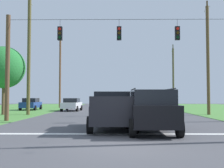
% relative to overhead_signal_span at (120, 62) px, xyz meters
% --- Properties ---
extents(ground_plane, '(120.00, 120.00, 0.00)m').
position_rel_overhead_signal_span_xyz_m(ground_plane, '(-0.02, -9.62, -4.08)').
color(ground_plane, '#47474C').
extents(stop_bar_stripe, '(13.51, 0.45, 0.01)m').
position_rel_overhead_signal_span_xyz_m(stop_bar_stripe, '(-0.02, -6.47, -4.08)').
color(stop_bar_stripe, white).
rests_on(stop_bar_stripe, ground).
extents(lane_dash_0, '(2.50, 0.15, 0.01)m').
position_rel_overhead_signal_span_xyz_m(lane_dash_0, '(-0.02, -0.47, -4.08)').
color(lane_dash_0, white).
rests_on(lane_dash_0, ground).
extents(lane_dash_1, '(2.50, 0.15, 0.01)m').
position_rel_overhead_signal_span_xyz_m(lane_dash_1, '(-0.02, 6.55, -4.08)').
color(lane_dash_1, white).
rests_on(lane_dash_1, ground).
extents(lane_dash_2, '(2.50, 0.15, 0.01)m').
position_rel_overhead_signal_span_xyz_m(lane_dash_2, '(-0.02, 12.75, -4.08)').
color(lane_dash_2, white).
rests_on(lane_dash_2, ground).
extents(overhead_signal_span, '(15.95, 0.31, 7.41)m').
position_rel_overhead_signal_span_xyz_m(overhead_signal_span, '(0.00, 0.00, 0.00)').
color(overhead_signal_span, brown).
rests_on(overhead_signal_span, ground).
extents(pickup_truck, '(2.35, 5.43, 1.95)m').
position_rel_overhead_signal_span_xyz_m(pickup_truck, '(-0.50, -4.53, -3.11)').
color(pickup_truck, black).
rests_on(pickup_truck, ground).
extents(suv_black, '(2.22, 4.80, 2.05)m').
position_rel_overhead_signal_span_xyz_m(suv_black, '(1.35, -5.95, -3.02)').
color(suv_black, black).
rests_on(suv_black, ground).
extents(distant_car_crossing_white, '(2.19, 4.38, 1.52)m').
position_rel_overhead_signal_span_xyz_m(distant_car_crossing_white, '(-5.52, 14.13, -3.29)').
color(distant_car_crossing_white, silver).
rests_on(distant_car_crossing_white, ground).
extents(distant_car_oncoming, '(2.11, 4.34, 1.52)m').
position_rel_overhead_signal_span_xyz_m(distant_car_oncoming, '(-11.01, 15.98, -3.29)').
color(distant_car_oncoming, navy).
rests_on(distant_car_oncoming, ground).
extents(utility_pole_mid_right, '(0.29, 1.53, 10.76)m').
position_rel_overhead_signal_span_xyz_m(utility_pole_mid_right, '(8.38, 6.76, 1.19)').
color(utility_pole_mid_right, brown).
rests_on(utility_pole_mid_right, ground).
extents(utility_pole_far_right, '(0.29, 1.72, 9.72)m').
position_rel_overhead_signal_span_xyz_m(utility_pole_far_right, '(8.58, 23.08, 0.63)').
color(utility_pole_far_right, brown).
rests_on(utility_pole_far_right, ground).
extents(utility_pole_mid_left, '(0.32, 1.75, 11.58)m').
position_rel_overhead_signal_span_xyz_m(utility_pole_mid_left, '(-8.39, 6.54, 1.52)').
color(utility_pole_mid_left, brown).
rests_on(utility_pole_mid_left, ground).
extents(utility_pole_far_left, '(0.29, 1.59, 11.28)m').
position_rel_overhead_signal_span_xyz_m(utility_pole_far_left, '(-8.79, 23.26, 1.44)').
color(utility_pole_far_left, brown).
rests_on(utility_pole_far_left, ground).
extents(tree_roadside_right, '(3.94, 3.94, 6.40)m').
position_rel_overhead_signal_span_xyz_m(tree_roadside_right, '(-10.76, 6.60, 0.35)').
color(tree_roadside_right, brown).
rests_on(tree_roadside_right, ground).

